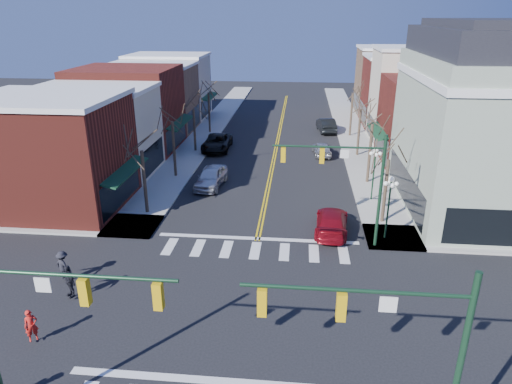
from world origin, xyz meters
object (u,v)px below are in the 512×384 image
(pedestrian_red_a, at_px, (31,326))
(car_right_mid, at_px, (322,149))
(car_left_mid, at_px, (212,177))
(car_left_far, at_px, (217,143))
(lamppost_midblock, at_px, (374,165))
(pedestrian_dark_a, at_px, (69,281))
(lamppost_corner, at_px, (389,197))
(car_right_near, at_px, (332,222))
(pedestrian_dark_b, at_px, (63,265))
(car_right_far, at_px, (326,125))
(car_left_near, at_px, (211,177))
(victorian_corner, at_px, (501,120))

(pedestrian_red_a, bearing_deg, car_right_mid, 25.50)
(car_left_mid, relative_size, car_left_far, 0.72)
(lamppost_midblock, height_order, pedestrian_dark_a, lamppost_midblock)
(lamppost_corner, relative_size, pedestrian_dark_a, 2.43)
(car_right_near, distance_m, pedestrian_dark_b, 16.58)
(lamppost_corner, height_order, pedestrian_dark_a, lamppost_corner)
(car_right_far, xyz_separation_m, pedestrian_dark_a, (-14.59, -36.81, 0.20))
(car_left_near, height_order, car_right_mid, car_left_near)
(lamppost_midblock, bearing_deg, car_right_near, -120.76)
(lamppost_midblock, relative_size, pedestrian_red_a, 2.84)
(lamppost_corner, height_order, car_left_near, lamppost_corner)
(car_right_far, distance_m, pedestrian_dark_a, 39.60)
(car_right_near, xyz_separation_m, car_right_far, (0.90, 27.78, 0.10))
(pedestrian_red_a, bearing_deg, car_right_near, 2.19)
(lamppost_corner, height_order, car_left_far, lamppost_corner)
(car_right_mid, bearing_deg, car_right_far, -100.97)
(car_right_near, relative_size, car_right_mid, 1.24)
(car_left_far, bearing_deg, car_left_near, -82.69)
(pedestrian_red_a, height_order, pedestrian_dark_b, pedestrian_dark_b)
(victorian_corner, distance_m, pedestrian_red_a, 31.49)
(car_left_near, xyz_separation_m, car_right_far, (10.50, 20.11, 0.00))
(car_right_far, xyz_separation_m, pedestrian_red_a, (-14.65, -40.21, 0.07))
(victorian_corner, height_order, pedestrian_dark_a, victorian_corner)
(car_left_near, relative_size, car_right_mid, 1.19)
(car_left_far, bearing_deg, pedestrian_dark_b, -98.42)
(lamppost_corner, distance_m, car_left_far, 24.22)
(car_left_mid, bearing_deg, car_left_near, -83.78)
(car_left_far, distance_m, car_right_mid, 11.07)
(lamppost_corner, height_order, pedestrian_red_a, lamppost_corner)
(lamppost_midblock, bearing_deg, car_right_far, 96.46)
(lamppost_corner, height_order, car_right_mid, lamppost_corner)
(car_right_near, distance_m, pedestrian_red_a, 18.53)
(car_right_near, height_order, car_right_far, car_right_far)
(pedestrian_red_a, bearing_deg, victorian_corner, -5.19)
(car_left_far, distance_m, car_right_far, 15.09)
(pedestrian_dark_a, bearing_deg, pedestrian_red_a, -54.06)
(lamppost_midblock, relative_size, car_left_mid, 1.03)
(victorian_corner, relative_size, lamppost_midblock, 3.29)
(lamppost_corner, relative_size, car_left_mid, 1.03)
(car_right_near, distance_m, car_right_far, 27.80)
(car_left_near, height_order, pedestrian_dark_b, pedestrian_dark_b)
(car_left_far, relative_size, car_right_near, 1.14)
(victorian_corner, xyz_separation_m, car_left_near, (-21.30, 2.46, -5.82))
(lamppost_midblock, distance_m, pedestrian_dark_a, 22.65)
(pedestrian_dark_a, bearing_deg, lamppost_midblock, 77.77)
(car_left_far, xyz_separation_m, car_right_mid, (11.03, -0.93, -0.11))
(lamppost_midblock, relative_size, car_right_far, 0.85)
(car_left_mid, relative_size, pedestrian_red_a, 2.76)
(lamppost_corner, height_order, car_right_far, lamppost_corner)
(car_right_near, bearing_deg, pedestrian_red_a, 47.10)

